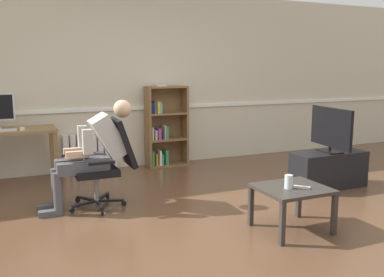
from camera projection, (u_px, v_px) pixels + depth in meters
The scene contains 14 objects.
ground_plane at pixel (212, 219), 4.32m from camera, with size 18.00×18.00×0.00m, color brown.
back_wall at pixel (137, 80), 6.48m from camera, with size 12.00×0.13×2.70m.
computer_desk at pixel (0, 138), 5.36m from camera, with size 1.39×0.61×0.76m.
keyboard at pixel (1, 130), 5.23m from camera, with size 0.36×0.12×0.02m, color silver.
computer_mouse at pixel (22, 129), 5.34m from camera, with size 0.06×0.10×0.03m, color white.
bookshelf at pixel (164, 128), 6.57m from camera, with size 0.65×0.29×1.28m.
radiator at pixel (91, 152), 6.26m from camera, with size 0.78×0.08×0.57m.
office_chair at pixel (108, 160), 4.66m from camera, with size 0.75×0.61×0.99m.
person_seated at pixel (93, 151), 4.58m from camera, with size 1.05×0.40×1.19m.
tv_stand at pixel (328, 170), 5.42m from camera, with size 1.00×0.38×0.47m.
tv_screen at pixel (331, 129), 5.33m from camera, with size 0.24×0.82×0.57m.
coffee_table at pixel (292, 193), 3.97m from camera, with size 0.64×0.58×0.43m.
drinking_glass at pixel (289, 182), 3.89m from camera, with size 0.08×0.08×0.13m, color silver.
spare_remote at pixel (302, 187), 3.92m from camera, with size 0.04×0.15×0.02m, color white.
Camera 1 is at (-1.85, -3.69, 1.55)m, focal length 39.09 mm.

